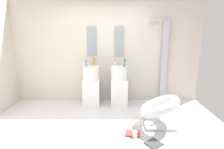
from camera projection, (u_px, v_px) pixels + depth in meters
ground_plane at (104, 133)px, 3.24m from camera, size 4.80×3.60×0.04m
rear_partition at (106, 51)px, 4.53m from camera, size 4.80×0.10×2.60m
pedestal_sink_left at (92, 86)px, 4.35m from camera, size 0.40×0.40×1.08m
pedestal_sink_right at (120, 86)px, 4.35m from camera, size 0.40×0.40×1.08m
vanity_mirror_left at (92, 42)px, 4.41m from camera, size 0.22×0.03×0.71m
vanity_mirror_right at (120, 42)px, 4.41m from camera, size 0.22×0.03×0.71m
shower_column at (164, 60)px, 4.46m from camera, size 0.49×0.24×2.05m
lounge_chair at (160, 109)px, 3.40m from camera, size 1.02×1.02×0.65m
area_rug at (135, 138)px, 3.05m from camera, size 1.24×0.85×0.01m
magazine_red at (133, 133)px, 3.15m from camera, size 0.27×0.23×0.03m
magazine_charcoal at (154, 144)px, 2.87m from camera, size 0.33×0.32×0.02m
coffee_mug at (136, 134)px, 3.06m from camera, size 0.08×0.08×0.10m
soap_bottle_amber at (95, 62)px, 4.28m from camera, size 0.06×0.06×0.18m
soap_bottle_clear at (116, 63)px, 4.25m from camera, size 0.04×0.04×0.15m
soap_bottle_grey at (87, 63)px, 4.19m from camera, size 0.04×0.04×0.15m
soap_bottle_green at (125, 63)px, 4.16m from camera, size 0.06×0.06×0.18m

